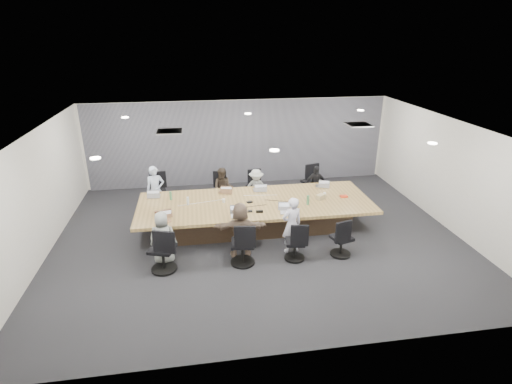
{
  "coord_description": "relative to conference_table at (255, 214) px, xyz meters",
  "views": [
    {
      "loc": [
        -1.47,
        -8.85,
        4.84
      ],
      "look_at": [
        0.0,
        0.4,
        1.05
      ],
      "focal_mm": 28.0,
      "sensor_mm": 36.0,
      "label": 1
    }
  ],
  "objects": [
    {
      "name": "person_2",
      "position": [
        0.24,
        1.35,
        0.17
      ],
      "size": [
        0.79,
        0.51,
        1.15
      ],
      "primitive_type": "imported",
      "rotation": [
        0.0,
        0.0,
        6.17
      ],
      "color": "#9CA09B",
      "rests_on": "ground"
    },
    {
      "name": "person_0",
      "position": [
        -2.63,
        1.35,
        0.29
      ],
      "size": [
        0.55,
        0.41,
        1.38
      ],
      "primitive_type": "imported",
      "rotation": [
        0.0,
        0.0,
        6.44
      ],
      "color": "silver",
      "rests_on": "ground"
    },
    {
      "name": "ceiling",
      "position": [
        0.0,
        -0.5,
        2.4
      ],
      "size": [
        10.0,
        8.0,
        0.0
      ],
      "primitive_type": "cube",
      "color": "white",
      "rests_on": "wall_back"
    },
    {
      "name": "mug_brown",
      "position": [
        -2.47,
        -0.44,
        0.39
      ],
      "size": [
        0.11,
        0.11,
        0.11
      ],
      "primitive_type": "cylinder",
      "rotation": [
        0.0,
        0.0,
        0.36
      ],
      "color": "brown",
      "rests_on": "conference_table"
    },
    {
      "name": "stapler",
      "position": [
        -0.0,
        -0.68,
        0.37
      ],
      "size": [
        0.17,
        0.06,
        0.06
      ],
      "primitive_type": "cube",
      "rotation": [
        0.0,
        0.0,
        -0.1
      ],
      "color": "black",
      "rests_on": "conference_table"
    },
    {
      "name": "laptop_3",
      "position": [
        2.02,
        0.8,
        0.35
      ],
      "size": [
        0.34,
        0.27,
        0.02
      ],
      "primitive_type": "cube",
      "rotation": [
        0.0,
        0.0,
        2.9
      ],
      "color": "#B2B2B7",
      "rests_on": "conference_table"
    },
    {
      "name": "canvas_bag",
      "position": [
        1.72,
        -0.1,
        0.4
      ],
      "size": [
        0.28,
        0.26,
        0.13
      ],
      "primitive_type": "cube",
      "rotation": [
        0.0,
        0.0,
        0.63
      ],
      "color": "tan",
      "rests_on": "conference_table"
    },
    {
      "name": "laptop_0",
      "position": [
        -2.63,
        0.8,
        0.35
      ],
      "size": [
        0.34,
        0.25,
        0.02
      ],
      "primitive_type": "cube",
      "rotation": [
        0.0,
        0.0,
        3.08
      ],
      "color": "#B2B2B7",
      "rests_on": "conference_table"
    },
    {
      "name": "chair_5",
      "position": [
        -0.56,
        -1.7,
        0.02
      ],
      "size": [
        0.65,
        0.65,
        0.85
      ],
      "primitive_type": null,
      "rotation": [
        0.0,
        0.0,
        -0.14
      ],
      "color": "black",
      "rests_on": "ground"
    },
    {
      "name": "bottle_clear",
      "position": [
        -1.72,
        0.07,
        0.44
      ],
      "size": [
        0.08,
        0.08,
        0.21
      ],
      "primitive_type": "cylinder",
      "rotation": [
        0.0,
        0.0,
        0.21
      ],
      "color": "silver",
      "rests_on": "conference_table"
    },
    {
      "name": "chair_6",
      "position": [
        0.64,
        -1.7,
        -0.04
      ],
      "size": [
        0.56,
        0.56,
        0.73
      ],
      "primitive_type": null,
      "rotation": [
        0.0,
        0.0,
        -0.16
      ],
      "color": "black",
      "rests_on": "ground"
    },
    {
      "name": "laptop_2",
      "position": [
        0.24,
        0.8,
        0.35
      ],
      "size": [
        0.36,
        0.26,
        0.02
      ],
      "primitive_type": "cube",
      "rotation": [
        0.0,
        0.0,
        3.07
      ],
      "color": "#B2B2B7",
      "rests_on": "conference_table"
    },
    {
      "name": "curtain",
      "position": [
        0.0,
        3.42,
        1.0
      ],
      "size": [
        9.8,
        0.04,
        2.8
      ],
      "primitive_type": "cube",
      "color": "slate",
      "rests_on": "ground"
    },
    {
      "name": "wall_right",
      "position": [
        5.0,
        -0.5,
        1.0
      ],
      "size": [
        0.0,
        8.0,
        2.8
      ],
      "primitive_type": "cube",
      "rotation": [
        1.57,
        0.0,
        -1.57
      ],
      "color": "silver",
      "rests_on": "ground"
    },
    {
      "name": "person_4",
      "position": [
        -2.28,
        -1.35,
        0.21
      ],
      "size": [
        0.61,
        0.41,
        1.22
      ],
      "primitive_type": "imported",
      "rotation": [
        0.0,
        0.0,
        3.11
      ],
      "color": "#949994",
      "rests_on": "ground"
    },
    {
      "name": "conference_table",
      "position": [
        0.0,
        0.0,
        0.0
      ],
      "size": [
        6.0,
        2.2,
        0.74
      ],
      "color": "#453223",
      "rests_on": "ground"
    },
    {
      "name": "chair_0",
      "position": [
        -2.63,
        1.7,
        0.04
      ],
      "size": [
        0.68,
        0.68,
        0.88
      ],
      "primitive_type": null,
      "rotation": [
        0.0,
        0.0,
        3.3
      ],
      "color": "black",
      "rests_on": "ground"
    },
    {
      "name": "wall_front",
      "position": [
        0.0,
        -4.5,
        1.0
      ],
      "size": [
        10.0,
        0.0,
        2.8
      ],
      "primitive_type": "cube",
      "rotation": [
        -1.57,
        0.0,
        0.0
      ],
      "color": "silver",
      "rests_on": "ground"
    },
    {
      "name": "person_1",
      "position": [
        -0.73,
        1.35,
        0.22
      ],
      "size": [
        0.7,
        0.6,
        1.24
      ],
      "primitive_type": "imported",
      "rotation": [
        0.0,
        0.0,
        6.04
      ],
      "color": "#352C23",
      "rests_on": "ground"
    },
    {
      "name": "person_5",
      "position": [
        -0.56,
        -1.35,
        0.26
      ],
      "size": [
        1.24,
        0.48,
        1.31
      ],
      "primitive_type": "imported",
      "rotation": [
        0.0,
        0.0,
        3.06
      ],
      "color": "#725D4D",
      "rests_on": "ground"
    },
    {
      "name": "chair_3",
      "position": [
        2.02,
        1.7,
        0.04
      ],
      "size": [
        0.74,
        0.74,
        0.88
      ],
      "primitive_type": null,
      "rotation": [
        0.0,
        0.0,
        3.43
      ],
      "color": "black",
      "rests_on": "ground"
    },
    {
      "name": "mic_right",
      "position": [
        -0.15,
        -0.03,
        0.35
      ],
      "size": [
        0.16,
        0.13,
        0.03
      ],
      "primitive_type": "cube",
      "rotation": [
        0.0,
        0.0,
        0.3
      ],
      "color": "black",
      "rests_on": "conference_table"
    },
    {
      "name": "laptop_4",
      "position": [
        -2.28,
        -0.8,
        0.35
      ],
      "size": [
        0.35,
        0.28,
        0.02
      ],
      "primitive_type": "cube",
      "rotation": [
        0.0,
        0.0,
        0.23
      ],
      "color": "#8C6647",
      "rests_on": "conference_table"
    },
    {
      "name": "laptop_6",
      "position": [
        0.64,
        -0.8,
        0.35
      ],
      "size": [
        0.32,
        0.25,
        0.02
      ],
      "primitive_type": "cube",
      "rotation": [
        0.0,
        0.0,
        -0.17
      ],
      "color": "#B2B2B7",
      "rests_on": "conference_table"
    },
    {
      "name": "chair_4",
      "position": [
        -2.28,
        -1.7,
        0.04
      ],
      "size": [
        0.75,
        0.75,
        0.88
      ],
      "primitive_type": null,
      "rotation": [
        0.0,
        0.0,
        -0.33
      ],
      "color": "black",
      "rests_on": "ground"
    },
    {
      "name": "wall_left",
      "position": [
        -5.0,
        -0.5,
        1.0
      ],
      "size": [
        0.0,
        8.0,
        2.8
      ],
      "primitive_type": "cube",
      "rotation": [
        1.57,
        0.0,
        1.57
      ],
      "color": "silver",
      "rests_on": "ground"
    },
    {
      "name": "floor",
      "position": [
        0.0,
        -0.5,
        -0.4
      ],
      "size": [
        10.0,
        8.0,
        0.0
      ],
      "primitive_type": "cube",
      "color": "#292A2E",
      "rests_on": "ground"
    },
    {
      "name": "laptop_5",
      "position": [
        -0.56,
        -0.8,
        0.35
      ],
      "size": [
        0.32,
        0.23,
        0.02
      ],
      "primitive_type": "cube",
      "rotation": [
        0.0,
        0.0,
        -0.03
      ],
      "color": "#B2B2B7",
      "rests_on": "conference_table"
    },
    {
      "name": "snack_packet",
      "position": [
        2.37,
        -0.06,
        0.36
      ],
      "size": [
        0.19,
        0.13,
        0.04
      ],
      "primitive_type": "cube",
      "rotation": [
        0.0,
        0.0,
        -0.02
      ],
      "color": "red",
      "rests_on": "conference_table"
    },
    {
      "name": "cup_white_far",
      "position": [
        -0.81,
        0.08,
        0.39
      ],
      "size": [
        0.08,
        0.08,
        0.1
      ],
      "primitive_type": "cylinder",
      "rotation": [
        0.0,
        0.0,
        0.06
      ],
      "color": "white",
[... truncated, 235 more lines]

